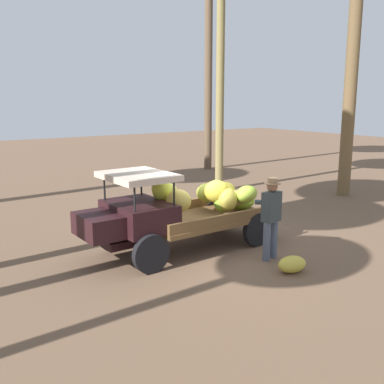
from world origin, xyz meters
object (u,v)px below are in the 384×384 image
object	(u,v)px
farmer	(271,214)
wooden_crate	(228,215)
loose_banana_bunch	(292,264)
truck	(180,210)

from	to	relation	value
farmer	wooden_crate	size ratio (longest dim) A/B	3.62
wooden_crate	loose_banana_bunch	xyz separation A→B (m)	(1.34, 3.57, -0.02)
wooden_crate	loose_banana_bunch	bearing A→B (deg)	69.45
wooden_crate	loose_banana_bunch	size ratio (longest dim) A/B	0.80
wooden_crate	truck	bearing A→B (deg)	27.55
truck	loose_banana_bunch	distance (m)	2.66
truck	farmer	world-z (taller)	truck
truck	loose_banana_bunch	size ratio (longest dim) A/B	7.61
farmer	loose_banana_bunch	world-z (taller)	farmer
truck	loose_banana_bunch	bearing A→B (deg)	113.09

